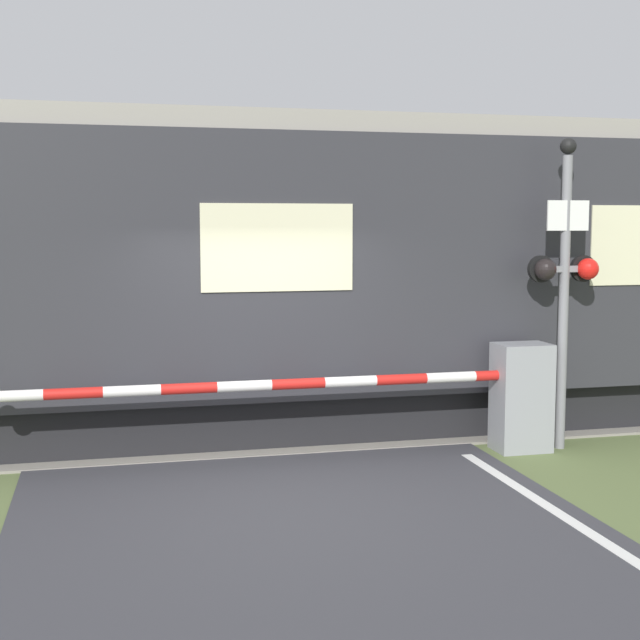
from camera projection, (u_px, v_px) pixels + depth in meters
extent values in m
plane|color=#5B6B3D|center=(286.00, 498.00, 8.25)|extent=(80.00, 80.00, 0.00)
cube|color=gray|center=(238.00, 425.00, 11.21)|extent=(36.00, 3.20, 0.03)
cube|color=#595451|center=(247.00, 433.00, 10.51)|extent=(36.00, 0.08, 0.10)
cube|color=#595451|center=(230.00, 408.00, 11.90)|extent=(36.00, 0.08, 0.10)
cube|color=black|center=(580.00, 386.00, 12.29)|extent=(15.19, 2.66, 0.60)
cube|color=#2D2D33|center=(584.00, 259.00, 12.10)|extent=(16.52, 3.12, 2.93)
cube|color=gray|center=(588.00, 141.00, 11.93)|extent=(16.18, 2.87, 0.24)
cube|color=beige|center=(278.00, 248.00, 9.50)|extent=(1.65, 0.02, 0.94)
cube|color=gray|center=(521.00, 397.00, 9.95)|extent=(0.60, 0.44, 1.21)
cylinder|color=gray|center=(522.00, 374.00, 9.92)|extent=(0.16, 0.16, 0.18)
cylinder|color=red|center=(499.00, 375.00, 9.86)|extent=(0.57, 0.11, 0.11)
cylinder|color=white|center=(450.00, 377.00, 9.72)|extent=(0.57, 0.11, 0.11)
cylinder|color=red|center=(401.00, 379.00, 9.59)|extent=(0.57, 0.11, 0.11)
cylinder|color=white|center=(350.00, 381.00, 9.46)|extent=(0.57, 0.11, 0.11)
cylinder|color=red|center=(298.00, 384.00, 9.33)|extent=(0.57, 0.11, 0.11)
cylinder|color=white|center=(244.00, 386.00, 9.19)|extent=(0.57, 0.11, 0.11)
cylinder|color=red|center=(189.00, 388.00, 9.06)|extent=(0.57, 0.11, 0.11)
cylinder|color=white|center=(132.00, 391.00, 8.93)|extent=(0.57, 0.11, 0.11)
cylinder|color=red|center=(73.00, 393.00, 8.79)|extent=(0.57, 0.11, 0.11)
cylinder|color=white|center=(13.00, 396.00, 8.66)|extent=(0.57, 0.11, 0.11)
cylinder|color=gray|center=(564.00, 304.00, 9.94)|extent=(0.11, 0.11, 3.28)
cube|color=gray|center=(565.00, 269.00, 9.90)|extent=(0.64, 0.07, 0.07)
sphere|color=black|center=(546.00, 269.00, 9.79)|extent=(0.24, 0.24, 0.24)
sphere|color=red|center=(588.00, 269.00, 9.91)|extent=(0.24, 0.24, 0.24)
cylinder|color=black|center=(541.00, 269.00, 9.90)|extent=(0.30, 0.06, 0.30)
cylinder|color=black|center=(583.00, 268.00, 10.02)|extent=(0.30, 0.06, 0.30)
cube|color=white|center=(568.00, 216.00, 9.80)|extent=(0.50, 0.02, 0.33)
sphere|color=black|center=(568.00, 146.00, 9.75)|extent=(0.18, 0.18, 0.18)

